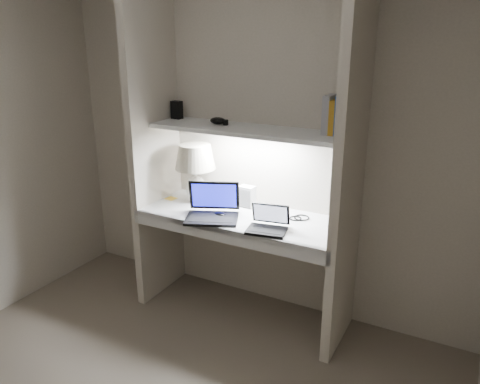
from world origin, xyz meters
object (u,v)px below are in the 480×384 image
Objects in this scene: laptop_main at (213,210)px; laptop_netbook at (268,224)px; speaker at (247,196)px; book_row at (343,116)px; table_lamp at (195,164)px.

laptop_main is 1.57× the size of laptop_netbook.
speaker is (0.11, 0.29, 0.02)m from laptop_main.
speaker is at bearing 124.66° from laptop_netbook.
book_row is at bearing 6.73° from speaker.
laptop_netbook is 0.45m from speaker.
speaker is 0.91m from book_row.
book_row is (1.05, 0.09, 0.41)m from table_lamp.
laptop_netbook is (0.43, -0.02, -0.02)m from laptop_main.
table_lamp is 1.56× the size of laptop_netbook.
table_lamp is 0.78m from laptop_netbook.
table_lamp reaches higher than laptop_netbook.
speaker is (-0.32, 0.32, 0.04)m from laptop_netbook.
book_row is (0.66, 0.01, 0.63)m from speaker.
laptop_main is at bearing -105.23° from speaker.
laptop_netbook reaches higher than speaker.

